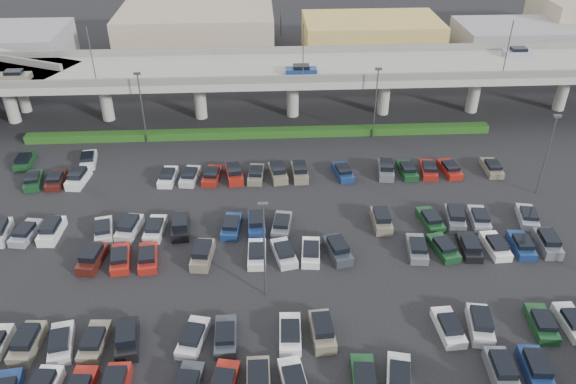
% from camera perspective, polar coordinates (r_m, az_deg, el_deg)
% --- Properties ---
extents(ground, '(280.00, 280.00, 0.00)m').
position_cam_1_polar(ground, '(59.76, -2.45, -5.15)').
color(ground, black).
extents(overpass, '(150.00, 13.00, 15.80)m').
position_cam_1_polar(overpass, '(84.69, -3.11, 12.00)').
color(overpass, '#9A9B93').
rests_on(overpass, ground).
extents(hedge, '(66.00, 1.60, 1.10)m').
position_cam_1_polar(hedge, '(80.80, -2.78, 6.01)').
color(hedge, '#153A11').
rests_on(hedge, ground).
extents(parked_cars, '(63.18, 41.66, 1.67)m').
position_cam_1_polar(parked_cars, '(56.50, -3.77, -6.96)').
color(parked_cars, '#163E1E').
rests_on(parked_cars, ground).
extents(light_poles, '(66.90, 48.38, 10.30)m').
position_cam_1_polar(light_poles, '(58.03, -6.70, 0.85)').
color(light_poles, '#444549').
rests_on(light_poles, ground).
extents(distant_buildings, '(138.00, 24.00, 9.00)m').
position_cam_1_polar(distant_buildings, '(114.69, 3.35, 15.78)').
color(distant_buildings, gray).
rests_on(distant_buildings, ground).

